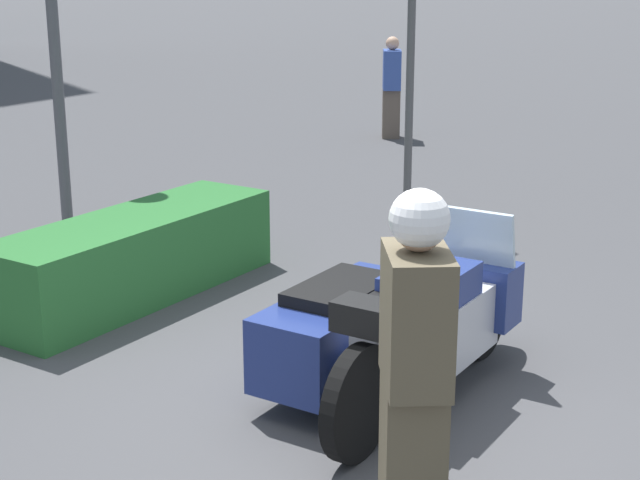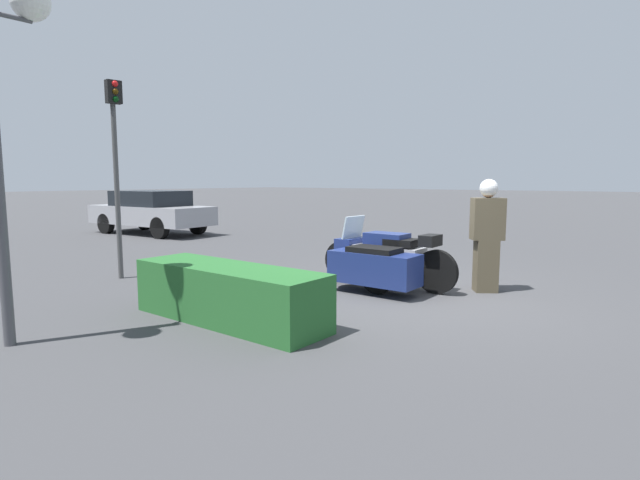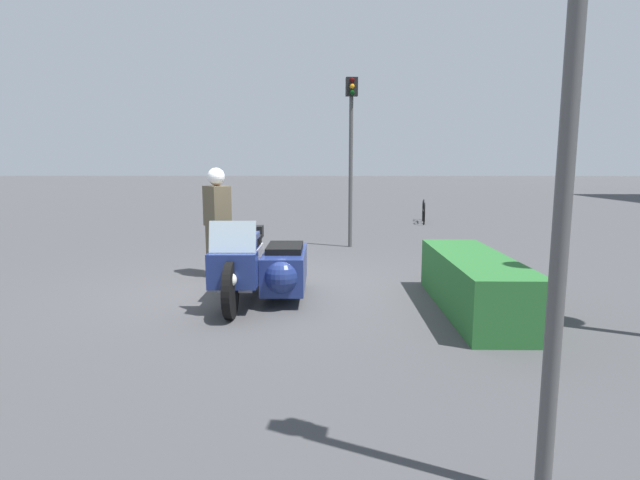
{
  "view_description": "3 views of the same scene",
  "coord_description": "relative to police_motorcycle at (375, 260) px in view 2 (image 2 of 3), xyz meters",
  "views": [
    {
      "loc": [
        -4.67,
        -2.92,
        2.84
      ],
      "look_at": [
        0.57,
        0.48,
        1.03
      ],
      "focal_mm": 55.0,
      "sensor_mm": 36.0,
      "label": 1
    },
    {
      "loc": [
        -3.56,
        7.0,
        1.81
      ],
      "look_at": [
        1.2,
        0.93,
        0.87
      ],
      "focal_mm": 28.0,
      "sensor_mm": 36.0,
      "label": 2
    },
    {
      "loc": [
        7.51,
        0.93,
        1.86
      ],
      "look_at": [
        0.24,
        0.81,
        0.77
      ],
      "focal_mm": 28.0,
      "sensor_mm": 36.0,
      "label": 3
    }
  ],
  "objects": [
    {
      "name": "traffic_light_near",
      "position": [
        4.15,
        2.11,
        1.83
      ],
      "size": [
        0.23,
        0.27,
        3.54
      ],
      "rotation": [
        0.0,
        0.0,
        3.03
      ],
      "color": "#4C4C4C",
      "rests_on": "ground"
    },
    {
      "name": "parked_car_background",
      "position": [
        10.42,
        -2.65,
        0.29
      ],
      "size": [
        4.59,
        2.1,
        1.45
      ],
      "rotation": [
        0.0,
        0.0,
        0.08
      ],
      "color": "#9E9EA3",
      "rests_on": "ground"
    },
    {
      "name": "hedge_bush_curbside",
      "position": [
        0.48,
        2.78,
        -0.13
      ],
      "size": [
        2.82,
        0.82,
        0.71
      ],
      "primitive_type": "cube",
      "color": "#28662D",
      "rests_on": "ground"
    },
    {
      "name": "police_motorcycle",
      "position": [
        0.0,
        0.0,
        0.0
      ],
      "size": [
        2.53,
        1.18,
        1.18
      ],
      "rotation": [
        0.0,
        0.0,
        0.01
      ],
      "color": "black",
      "rests_on": "ground"
    },
    {
      "name": "officer_rider",
      "position": [
        -1.5,
        -0.96,
        0.48
      ],
      "size": [
        0.58,
        0.53,
        1.82
      ],
      "rotation": [
        0.0,
        0.0,
        -0.95
      ],
      "color": "brown",
      "rests_on": "ground"
    },
    {
      "name": "ground_plane",
      "position": [
        -0.74,
        -0.03,
        -0.48
      ],
      "size": [
        160.0,
        160.0,
        0.0
      ],
      "primitive_type": "plane",
      "color": "#424244"
    }
  ]
}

